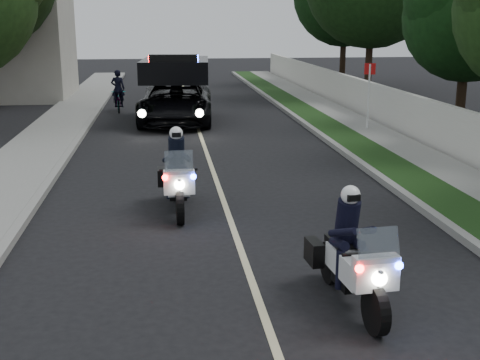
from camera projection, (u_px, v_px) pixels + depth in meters
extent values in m
plane|color=black|center=(263.00, 313.00, 8.64)|extent=(120.00, 120.00, 0.00)
cube|color=gray|center=(345.00, 153.00, 18.73)|extent=(0.20, 60.00, 0.15)
cube|color=#193814|center=(368.00, 152.00, 18.81)|extent=(1.20, 60.00, 0.16)
cube|color=gray|center=(409.00, 151.00, 18.97)|extent=(1.40, 60.00, 0.16)
cube|color=beige|center=(442.00, 128.00, 18.92)|extent=(0.22, 60.00, 1.50)
cube|color=gray|center=(64.00, 160.00, 17.75)|extent=(0.20, 60.00, 0.15)
cube|color=gray|center=(24.00, 161.00, 17.62)|extent=(2.00, 60.00, 0.16)
cube|color=#BFB78C|center=(209.00, 159.00, 18.26)|extent=(0.12, 50.00, 0.01)
imported|color=black|center=(177.00, 122.00, 24.79)|extent=(3.17, 6.13, 2.89)
imported|color=black|center=(119.00, 112.00, 27.74)|extent=(0.79, 1.87, 0.95)
imported|color=black|center=(119.00, 112.00, 27.74)|extent=(0.61, 0.42, 1.63)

